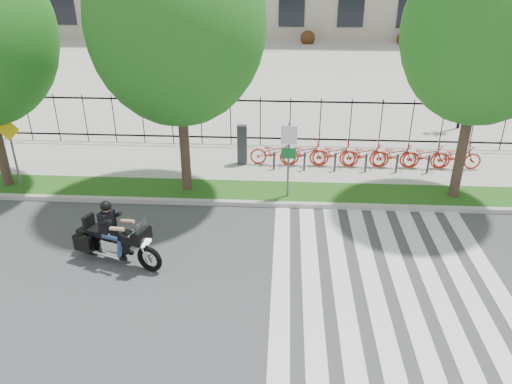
{
  "coord_description": "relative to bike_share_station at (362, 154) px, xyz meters",
  "views": [
    {
      "loc": [
        2.2,
        -10.03,
        7.45
      ],
      "look_at": [
        1.41,
        3.0,
        1.04
      ],
      "focal_mm": 35.0,
      "sensor_mm": 36.0,
      "label": 1
    }
  ],
  "objects": [
    {
      "name": "street_tree_1",
      "position": [
        -6.09,
        -2.25,
        4.84
      ],
      "size": [
        5.28,
        5.28,
        8.36
      ],
      "color": "#3A281F",
      "rests_on": "grass_verge"
    },
    {
      "name": "sign_pole_regulatory",
      "position": [
        -2.72,
        -2.62,
        1.11
      ],
      "size": [
        0.5,
        0.09,
        2.5
      ],
      "color": "#59595B",
      "rests_on": "grass_verge"
    },
    {
      "name": "sidewalk",
      "position": [
        -5.06,
        0.25,
        -0.56
      ],
      "size": [
        60.0,
        3.5,
        0.15
      ],
      "primitive_type": "cube",
      "color": "gray",
      "rests_on": "ground"
    },
    {
      "name": "ground",
      "position": [
        -5.06,
        -7.2,
        -0.63
      ],
      "size": [
        120.0,
        120.0,
        0.0
      ],
      "primitive_type": "plane",
      "color": "#39393B",
      "rests_on": "ground"
    },
    {
      "name": "plaza",
      "position": [
        -5.06,
        17.8,
        -0.58
      ],
      "size": [
        80.0,
        34.0,
        0.1
      ],
      "primitive_type": "cube",
      "color": "gray",
      "rests_on": "ground"
    },
    {
      "name": "iron_fence",
      "position": [
        -5.06,
        2.0,
        0.52
      ],
      "size": [
        30.0,
        0.06,
        2.0
      ],
      "primitive_type": null,
      "color": "black",
      "rests_on": "sidewalk"
    },
    {
      "name": "grass_verge",
      "position": [
        -5.06,
        -2.25,
        -0.56
      ],
      "size": [
        60.0,
        1.5,
        0.15
      ],
      "primitive_type": "cube",
      "color": "#1E4C13",
      "rests_on": "ground"
    },
    {
      "name": "lamp_post_right",
      "position": [
        4.94,
        4.8,
        2.57
      ],
      "size": [
        1.06,
        0.7,
        4.25
      ],
      "color": "black",
      "rests_on": "ground"
    },
    {
      "name": "sign_pole_warning",
      "position": [
        -11.67,
        -2.62,
        1.11
      ],
      "size": [
        0.78,
        0.09,
        2.49
      ],
      "color": "#59595B",
      "rests_on": "grass_verge"
    },
    {
      "name": "curb",
      "position": [
        -5.06,
        -3.1,
        -0.56
      ],
      "size": [
        60.0,
        0.2,
        0.15
      ],
      "primitive_type": "cube",
      "color": "#A8A79E",
      "rests_on": "ground"
    },
    {
      "name": "street_tree_2",
      "position": [
        2.7,
        -2.25,
        4.68
      ],
      "size": [
        4.67,
        4.67,
        7.85
      ],
      "color": "#3A281F",
      "rests_on": "grass_verge"
    },
    {
      "name": "crosswalk_stripes",
      "position": [
        -0.24,
        -7.2,
        -0.63
      ],
      "size": [
        5.7,
        8.0,
        0.01
      ],
      "primitive_type": null,
      "color": "silver",
      "rests_on": "ground"
    },
    {
      "name": "motorcycle_rider",
      "position": [
        -7.16,
        -6.46,
        0.07
      ],
      "size": [
        2.62,
        1.36,
        2.11
      ],
      "color": "black",
      "rests_on": "ground"
    },
    {
      "name": "bike_share_station",
      "position": [
        0.0,
        0.0,
        0.0
      ],
      "size": [
        8.88,
        0.86,
        1.5
      ],
      "color": "#2D2D33",
      "rests_on": "sidewalk"
    }
  ]
}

